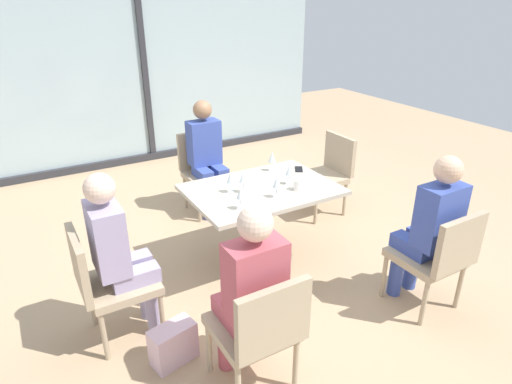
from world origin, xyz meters
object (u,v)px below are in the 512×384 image
(person_near_window, at_px, (207,153))
(handbag_0, at_px, (173,344))
(wine_glass_2, at_px, (241,194))
(person_side_end, at_px, (119,249))
(coffee_cup, at_px, (298,185))
(chair_front_left, at_px, (260,327))
(chair_side_end, at_px, (106,279))
(person_front_right, at_px, (430,225))
(chair_front_right, at_px, (438,255))
(chair_near_window, at_px, (204,167))
(wine_glass_5, at_px, (231,178))
(dining_table_main, at_px, (262,207))
(wine_glass_1, at_px, (277,183))
(person_front_left, at_px, (250,289))
(wine_glass_0, at_px, (243,178))
(cell_phone_on_table, at_px, (299,169))
(chair_far_right, at_px, (328,170))
(wine_glass_3, at_px, (290,170))
(wine_glass_4, at_px, (272,158))

(person_near_window, relative_size, handbag_0, 4.20)
(person_near_window, height_order, wine_glass_2, person_near_window)
(person_side_end, xyz_separation_m, coffee_cup, (1.57, 0.14, 0.08))
(chair_front_left, bearing_deg, chair_side_end, 125.30)
(person_side_end, height_order, person_front_right, same)
(chair_front_right, xyz_separation_m, person_near_window, (-0.77, 2.43, 0.20))
(chair_near_window, relative_size, wine_glass_5, 4.70)
(dining_table_main, bearing_deg, chair_side_end, -166.89)
(person_side_end, bearing_deg, coffee_cup, 5.15)
(wine_glass_1, bearing_deg, dining_table_main, 91.68)
(wine_glass_1, relative_size, handbag_0, 0.62)
(chair_side_end, distance_m, handbag_0, 0.63)
(person_front_left, xyz_separation_m, handbag_0, (-0.37, 0.39, -0.56))
(chair_front_left, bearing_deg, wine_glass_0, 65.08)
(coffee_cup, relative_size, cell_phone_on_table, 0.62)
(wine_glass_0, bearing_deg, chair_far_right, 20.40)
(dining_table_main, relative_size, chair_far_right, 1.46)
(dining_table_main, relative_size, wine_glass_3, 6.85)
(person_near_window, distance_m, wine_glass_1, 1.40)
(dining_table_main, bearing_deg, coffee_cup, -38.34)
(person_front_left, distance_m, wine_glass_4, 1.81)
(chair_near_window, bearing_deg, person_front_left, -107.67)
(wine_glass_5, relative_size, coffee_cup, 2.06)
(chair_front_right, distance_m, coffee_cup, 1.23)
(wine_glass_0, height_order, wine_glass_3, same)
(handbag_0, bearing_deg, wine_glass_0, 26.60)
(chair_side_end, height_order, wine_glass_3, wine_glass_3)
(chair_side_end, bearing_deg, wine_glass_5, 18.32)
(person_side_end, distance_m, person_front_right, 2.25)
(chair_front_right, height_order, person_near_window, person_near_window)
(chair_front_left, relative_size, person_front_left, 0.69)
(person_near_window, relative_size, person_front_right, 1.00)
(dining_table_main, height_order, wine_glass_0, wine_glass_0)
(chair_side_end, xyz_separation_m, coffee_cup, (1.68, 0.14, 0.28))
(chair_far_right, bearing_deg, chair_near_window, 146.37)
(chair_side_end, bearing_deg, wine_glass_1, 4.22)
(chair_front_right, bearing_deg, wine_glass_2, 138.47)
(coffee_cup, bearing_deg, chair_front_right, -63.79)
(chair_front_right, relative_size, person_near_window, 0.69)
(wine_glass_3, bearing_deg, person_side_end, -169.82)
(wine_glass_4, relative_size, wine_glass_5, 1.00)
(chair_near_window, distance_m, chair_front_right, 2.65)
(chair_near_window, xyz_separation_m, person_near_window, (-0.00, -0.11, 0.20))
(dining_table_main, height_order, person_side_end, person_side_end)
(person_near_window, height_order, coffee_cup, person_near_window)
(person_near_window, xyz_separation_m, wine_glass_4, (0.29, -0.86, 0.16))
(chair_front_right, bearing_deg, chair_front_left, 180.00)
(chair_front_left, bearing_deg, wine_glass_2, 67.16)
(chair_side_end, bearing_deg, wine_glass_2, 3.35)
(chair_front_left, bearing_deg, person_front_right, 4.04)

